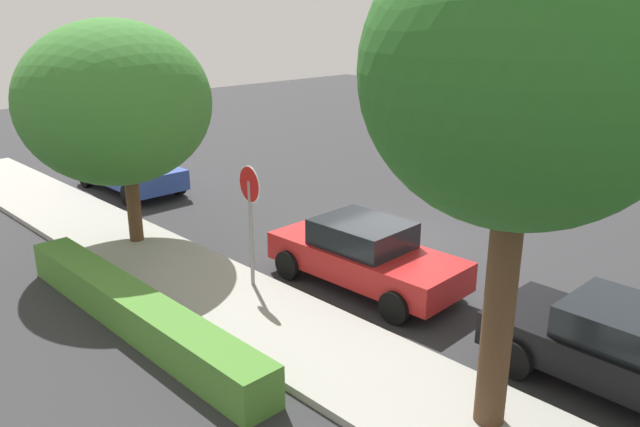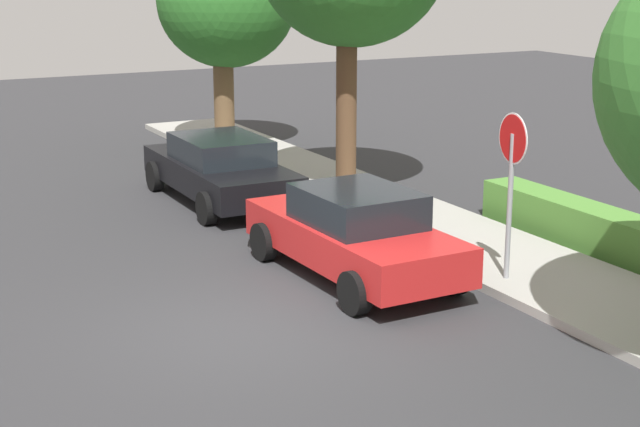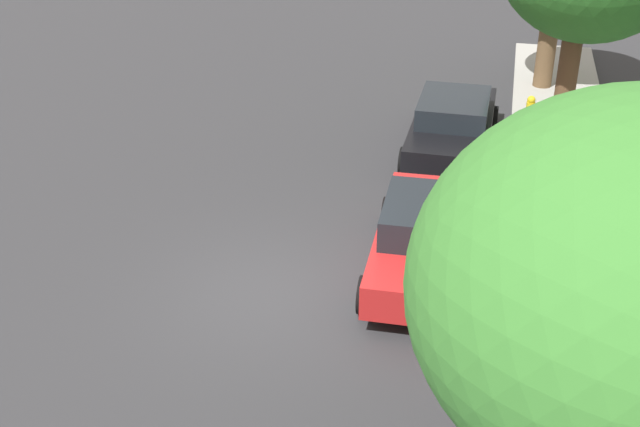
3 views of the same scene
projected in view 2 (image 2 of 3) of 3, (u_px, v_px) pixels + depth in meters
The scene contains 7 objects.
ground_plane at pixel (243, 329), 13.28m from camera, with size 60.00×60.00×0.00m, color #2D2D30.
sidewalk_curb at pixel (532, 271), 15.50m from camera, with size 32.00×2.40×0.14m, color #9E9B93.
stop_sign at pixel (512, 169), 14.51m from camera, with size 0.76×0.11×2.68m.
parked_car_red at pixel (354, 233), 15.25m from camera, with size 4.33×2.02×1.44m.
parked_car_black at pixel (220, 168), 19.97m from camera, with size 4.60×2.03×1.37m.
street_tree_far at pixel (227, 1), 24.63m from camera, with size 3.53×3.53×5.54m.
fire_hydrant at pixel (254, 156), 22.89m from camera, with size 0.30×0.22×0.72m.
Camera 2 is at (11.51, -4.85, 4.90)m, focal length 55.00 mm.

